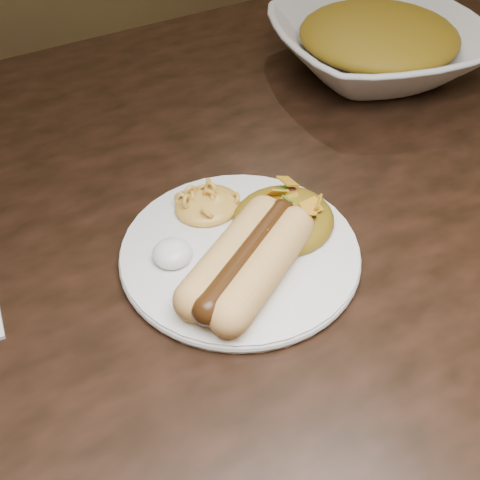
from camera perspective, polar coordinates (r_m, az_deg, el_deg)
table at (r=0.70m, az=-9.34°, el=-2.97°), size 1.60×0.90×0.75m
plate at (r=0.57m, az=0.00°, el=-1.18°), size 0.32×0.32×0.01m
hotdog at (r=0.52m, az=0.80°, el=-2.01°), size 0.14×0.13×0.04m
mac_and_cheese at (r=0.60m, az=-3.33°, el=4.27°), size 0.07×0.07×0.03m
sour_cream at (r=0.55m, az=-6.93°, el=-1.07°), size 0.05×0.05×0.02m
taco_salad at (r=0.58m, az=4.50°, el=2.91°), size 0.11×0.10×0.05m
serving_bowl at (r=0.90m, az=13.71°, el=18.50°), size 0.37×0.37×0.07m
bowl_filling at (r=0.90m, az=13.85°, el=19.23°), size 0.31×0.31×0.06m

